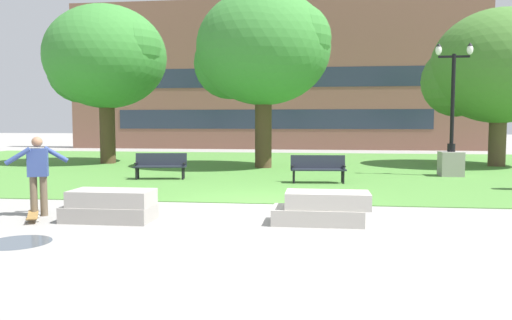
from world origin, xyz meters
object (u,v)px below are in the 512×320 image
concrete_block_left (322,208)px  skateboard (33,216)px  person_skateboarder (38,171)px  park_bench_near_right (161,164)px  park_bench_near_left (318,167)px  concrete_block_center (111,206)px  lamp_post_center (451,149)px

concrete_block_left → skateboard: 5.95m
person_skateboarder → park_bench_near_right: size_ratio=0.92×
person_skateboarder → park_bench_near_left: size_ratio=0.93×
concrete_block_left → concrete_block_center: bearing=-176.4°
skateboard → lamp_post_center: 14.44m
park_bench_near_left → park_bench_near_right: (-5.49, 0.41, 0.00)m
concrete_block_left → person_skateboarder: size_ratio=1.12×
concrete_block_left → skateboard: bearing=-176.0°
park_bench_near_right → park_bench_near_left: bearing=-4.3°
person_skateboarder → concrete_block_left: bearing=-0.4°
concrete_block_center → lamp_post_center: size_ratio=0.37×
park_bench_near_left → skateboard: bearing=-130.0°
person_skateboarder → skateboard: bearing=-75.0°
concrete_block_left → person_skateboarder: person_skateboarder is taller
person_skateboarder → park_bench_near_left: person_skateboarder is taller
park_bench_near_left → park_bench_near_right: 5.50m
concrete_block_center → park_bench_near_right: (-1.27, 7.22, 0.23)m
concrete_block_left → park_bench_near_left: size_ratio=1.05×
person_skateboarder → skateboard: (0.12, -0.46, -0.89)m
skateboard → park_bench_near_right: 7.39m
concrete_block_left → lamp_post_center: (4.80, 9.20, 0.71)m
park_bench_near_right → person_skateboarder: bearing=-94.0°
park_bench_near_right → lamp_post_center: 10.62m
concrete_block_center → park_bench_near_right: 7.34m
person_skateboarder → park_bench_near_left: bearing=47.4°
skateboard → person_skateboarder: bearing=105.0°
concrete_block_center → concrete_block_left: (4.30, 0.27, 0.00)m
skateboard → park_bench_near_right: size_ratio=0.53×
concrete_block_center → park_bench_near_left: size_ratio=0.98×
concrete_block_left → park_bench_near_right: (-5.57, 6.95, 0.23)m
person_skateboarder → park_bench_near_right: bearing=86.0°
concrete_block_left → person_skateboarder: (-6.05, 0.05, 0.67)m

